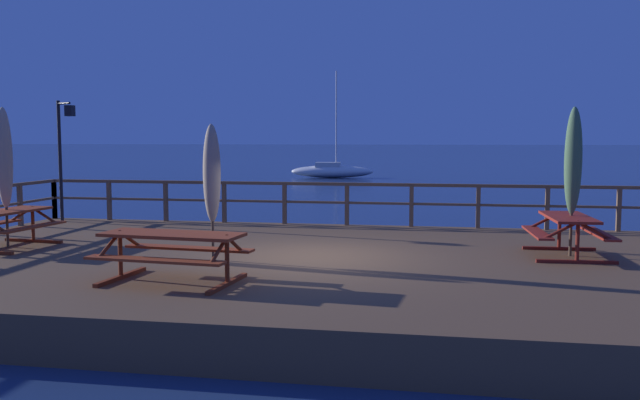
% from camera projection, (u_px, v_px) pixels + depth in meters
% --- Properties ---
extents(ground_plane, '(600.00, 600.00, 0.00)m').
position_uv_depth(ground_plane, '(313.00, 291.00, 12.67)').
color(ground_plane, navy).
extents(wooden_deck, '(16.60, 9.53, 0.66)m').
position_uv_depth(wooden_deck, '(313.00, 274.00, 12.64)').
color(wooden_deck, brown).
rests_on(wooden_deck, ground).
extents(railing_waterside_far, '(16.40, 0.10, 1.09)m').
position_uv_depth(railing_waterside_far, '(347.00, 196.00, 17.07)').
color(railing_waterside_far, brown).
rests_on(railing_waterside_far, wooden_deck).
extents(picnic_table_back_left, '(1.48, 1.88, 0.78)m').
position_uv_depth(picnic_table_back_left, '(568.00, 227.00, 12.56)').
color(picnic_table_back_left, maroon).
rests_on(picnic_table_back_left, wooden_deck).
extents(picnic_table_mid_right, '(1.56, 1.95, 0.78)m').
position_uv_depth(picnic_table_mid_right, '(8.00, 220.00, 13.58)').
color(picnic_table_mid_right, '#993819').
rests_on(picnic_table_mid_right, wooden_deck).
extents(picnic_table_mid_left, '(2.30, 1.60, 0.78)m').
position_uv_depth(picnic_table_mid_left, '(172.00, 246.00, 10.31)').
color(picnic_table_mid_left, '#993819').
rests_on(picnic_table_mid_left, wooden_deck).
extents(patio_umbrella_tall_mid_left, '(0.32, 0.32, 2.80)m').
position_uv_depth(patio_umbrella_tall_mid_left, '(573.00, 162.00, 12.51)').
color(patio_umbrella_tall_mid_left, '#4C3828').
rests_on(patio_umbrella_tall_mid_left, wooden_deck).
extents(patio_umbrella_tall_front, '(0.32, 0.32, 2.84)m').
position_uv_depth(patio_umbrella_tall_front, '(4.00, 158.00, 13.54)').
color(patio_umbrella_tall_front, '#4C3828').
rests_on(patio_umbrella_tall_front, wooden_deck).
extents(patio_umbrella_tall_mid_right, '(0.32, 0.32, 2.48)m').
position_uv_depth(patio_umbrella_tall_mid_right, '(212.00, 174.00, 12.11)').
color(patio_umbrella_tall_mid_right, '#4C3828').
rests_on(patio_umbrella_tall_mid_right, wooden_deck).
extents(lamp_post_hooked, '(0.63, 0.41, 3.20)m').
position_uv_depth(lamp_post_hooked, '(64.00, 142.00, 17.61)').
color(lamp_post_hooked, black).
rests_on(lamp_post_hooked, wooden_deck).
extents(sailboat_distant, '(6.11, 2.14, 7.72)m').
position_uv_depth(sailboat_distant, '(332.00, 171.00, 49.11)').
color(sailboat_distant, white).
rests_on(sailboat_distant, ground).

